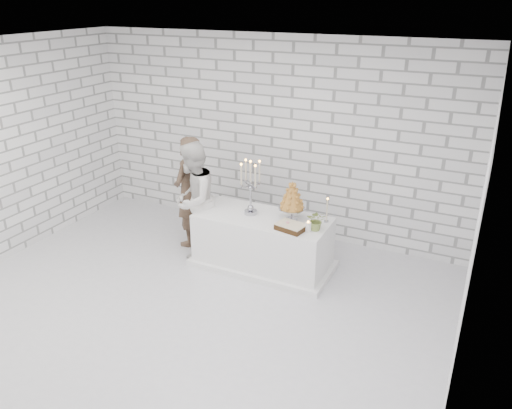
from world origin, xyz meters
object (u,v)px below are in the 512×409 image
at_px(croquembouche, 292,201).
at_px(cake_table, 263,242).
at_px(groom, 189,192).
at_px(bride, 193,200).
at_px(candelabra, 251,188).

bearing_deg(croquembouche, cake_table, -167.88).
distance_m(groom, bride, 0.34).
bearing_deg(groom, croquembouche, 83.75).
height_order(bride, candelabra, bride).
relative_size(cake_table, groom, 1.09).
distance_m(candelabra, croquembouche, 0.58).
height_order(groom, croquembouche, groom).
distance_m(groom, croquembouche, 1.67).
height_order(groom, candelabra, groom).
height_order(cake_table, bride, bride).
bearing_deg(candelabra, groom, 171.26).
bearing_deg(bride, croquembouche, 85.41).
bearing_deg(cake_table, croquembouche, 12.12).
relative_size(groom, croquembouche, 3.05).
bearing_deg(groom, candelabra, 78.48).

